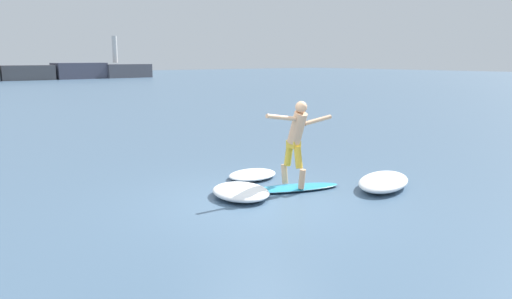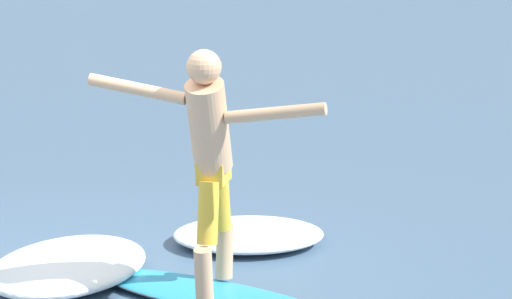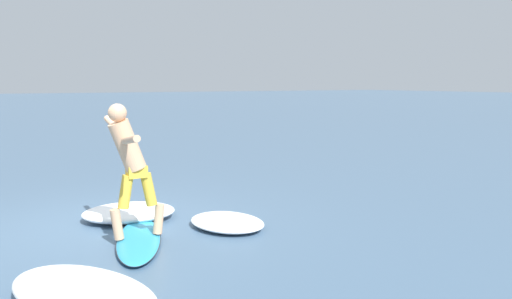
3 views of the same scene
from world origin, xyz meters
The scene contains 4 objects.
surfboard centered at (1.07, 0.29, 0.05)m, with size 2.31×1.29×0.23m.
surfer centered at (1.11, 0.18, 1.18)m, with size 1.72×0.76×1.84m.
wave_foam_at_nose centered at (1.08, 1.66, 0.08)m, with size 1.48×1.26×0.17m.
wave_foam_beside centered at (-0.11, 0.50, 0.12)m, with size 1.44×1.70×0.24m.
Camera 2 is at (3.05, -7.96, 3.23)m, focal length 85.00 mm.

